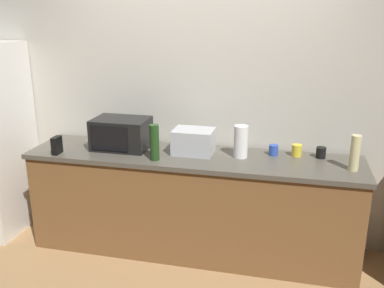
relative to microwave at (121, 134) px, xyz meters
The scene contains 12 objects.
ground_plane 1.30m from the microwave, 34.45° to the right, with size 8.00×8.00×0.00m, color #A87F51.
back_wall 0.81m from the microwave, 29.02° to the left, with size 6.40×0.10×2.70m, color beige.
counter_run 0.88m from the microwave, ahead, with size 2.84×0.64×0.90m.
microwave is the anchor object (origin of this frame).
toaster_oven 0.65m from the microwave, ahead, with size 0.34×0.26×0.21m, color #B7BABF.
paper_towel_roll 1.06m from the microwave, ahead, with size 0.12×0.12×0.27m, color white.
cordless_phone 0.55m from the microwave, 150.41° to the right, with size 0.05×0.11×0.15m, color black.
bottle_hand_soap 1.94m from the microwave, ahead, with size 0.07×0.07×0.28m, color beige.
bottle_wine 0.44m from the microwave, 30.70° to the right, with size 0.08×0.08×0.30m, color #1E3F19.
mug_blue 1.33m from the microwave, ahead, with size 0.08×0.08×0.09m, color #2D4CB2.
mug_yellow 1.52m from the microwave, ahead, with size 0.08×0.08×0.10m, color yellow.
mug_black 1.72m from the microwave, ahead, with size 0.08×0.08×0.09m, color black.
Camera 1 is at (0.79, -2.93, 2.08)m, focal length 39.95 mm.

